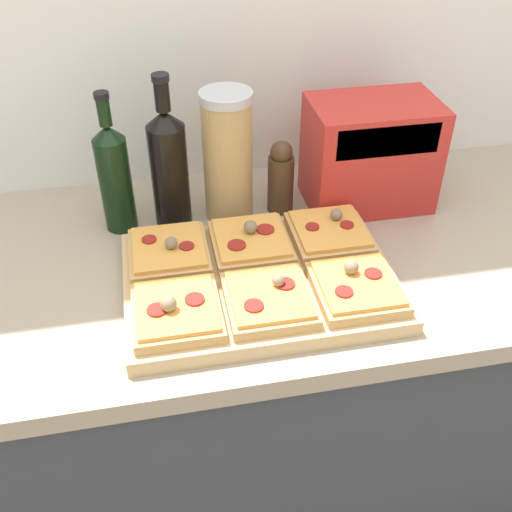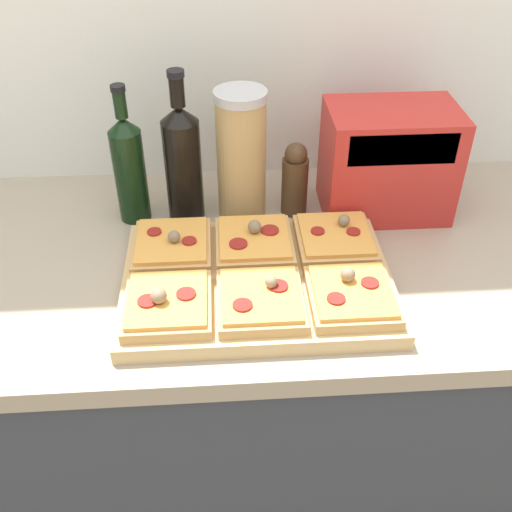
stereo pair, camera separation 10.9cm
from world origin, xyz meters
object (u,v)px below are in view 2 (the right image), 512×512
at_px(olive_oil_bottle, 129,167).
at_px(toaster_oven, 388,161).
at_px(wine_bottle, 183,161).
at_px(grain_jar_tall, 241,156).
at_px(pepper_mill, 295,179).
at_px(cutting_board, 257,281).

height_order(olive_oil_bottle, toaster_oven, olive_oil_bottle).
relative_size(olive_oil_bottle, wine_bottle, 0.92).
bearing_deg(wine_bottle, toaster_oven, -0.11).
bearing_deg(grain_jar_tall, pepper_mill, 0.00).
height_order(cutting_board, olive_oil_bottle, olive_oil_bottle).
distance_m(grain_jar_tall, pepper_mill, 0.13).
height_order(wine_bottle, grain_jar_tall, wine_bottle).
relative_size(grain_jar_tall, pepper_mill, 1.70).
bearing_deg(wine_bottle, grain_jar_tall, -0.00).
relative_size(olive_oil_bottle, pepper_mill, 1.81).
height_order(cutting_board, wine_bottle, wine_bottle).
bearing_deg(grain_jar_tall, toaster_oven, -0.16).
bearing_deg(cutting_board, pepper_mill, 68.99).
bearing_deg(toaster_oven, pepper_mill, 179.75).
bearing_deg(toaster_oven, grain_jar_tall, 179.84).
xyz_separation_m(grain_jar_tall, pepper_mill, (0.11, 0.00, -0.06)).
distance_m(grain_jar_tall, toaster_oven, 0.30).
distance_m(cutting_board, grain_jar_tall, 0.28).
xyz_separation_m(olive_oil_bottle, pepper_mill, (0.34, 0.00, -0.04)).
bearing_deg(pepper_mill, toaster_oven, -0.25).
relative_size(cutting_board, wine_bottle, 1.52).
xyz_separation_m(olive_oil_bottle, wine_bottle, (0.11, 0.00, 0.01)).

